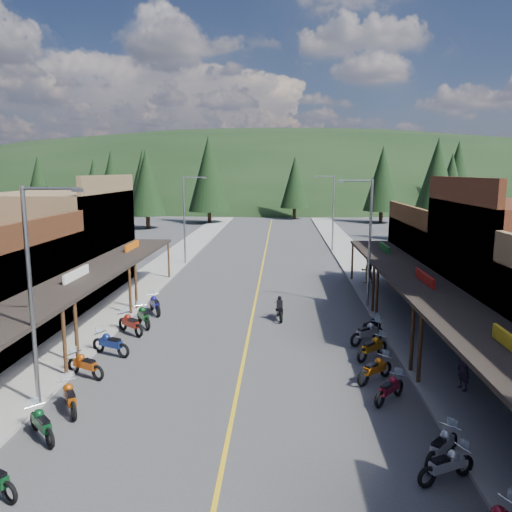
# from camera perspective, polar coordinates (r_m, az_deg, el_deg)

# --- Properties ---
(ground) EXTENTS (220.00, 220.00, 0.00)m
(ground) POSITION_cam_1_polar(r_m,az_deg,el_deg) (24.15, -1.24, -10.86)
(ground) COLOR #38383A
(ground) RESTS_ON ground
(centerline) EXTENTS (0.15, 90.00, 0.01)m
(centerline) POSITION_cam_1_polar(r_m,az_deg,el_deg) (43.42, 0.65, -1.54)
(centerline) COLOR gold
(centerline) RESTS_ON ground
(sidewalk_west) EXTENTS (3.40, 94.00, 0.15)m
(sidewalk_west) POSITION_cam_1_polar(r_m,az_deg,el_deg) (44.59, -10.59, -1.31)
(sidewalk_west) COLOR gray
(sidewalk_west) RESTS_ON ground
(sidewalk_east) EXTENTS (3.40, 94.00, 0.15)m
(sidewalk_east) POSITION_cam_1_polar(r_m,az_deg,el_deg) (43.94, 12.07, -1.53)
(sidewalk_east) COLOR gray
(sidewalk_east) RESTS_ON ground
(shop_west_3) EXTENTS (10.90, 10.20, 8.20)m
(shop_west_3) POSITION_cam_1_polar(r_m,az_deg,el_deg) (37.53, -21.43, 1.44)
(shop_west_3) COLOR brown
(shop_west_3) RESTS_ON ground
(shop_east_3) EXTENTS (10.90, 10.20, 6.20)m
(shop_east_3) POSITION_cam_1_polar(r_m,az_deg,el_deg) (36.44, 22.24, -0.41)
(shop_east_3) COLOR #4C2D16
(shop_east_3) RESTS_ON ground
(streetlight_0) EXTENTS (2.16, 0.18, 8.00)m
(streetlight_0) POSITION_cam_1_polar(r_m,az_deg,el_deg) (19.08, -24.03, -3.34)
(streetlight_0) COLOR gray
(streetlight_0) RESTS_ON ground
(streetlight_1) EXTENTS (2.16, 0.18, 8.00)m
(streetlight_1) POSITION_cam_1_polar(r_m,az_deg,el_deg) (45.55, -8.04, 4.56)
(streetlight_1) COLOR gray
(streetlight_1) RESTS_ON ground
(streetlight_2) EXTENTS (2.16, 0.18, 8.00)m
(streetlight_2) POSITION_cam_1_polar(r_m,az_deg,el_deg) (31.27, 12.63, 2.09)
(streetlight_2) COLOR gray
(streetlight_2) RESTS_ON ground
(streetlight_3) EXTENTS (2.16, 0.18, 8.00)m
(streetlight_3) POSITION_cam_1_polar(r_m,az_deg,el_deg) (52.97, 8.66, 5.26)
(streetlight_3) COLOR gray
(streetlight_3) RESTS_ON ground
(ridge_hill) EXTENTS (310.00, 140.00, 60.00)m
(ridge_hill) POSITION_cam_1_polar(r_m,az_deg,el_deg) (157.78, 2.30, 6.65)
(ridge_hill) COLOR black
(ridge_hill) RESTS_ON ground
(pine_0) EXTENTS (5.04, 5.04, 11.00)m
(pine_0) POSITION_cam_1_polar(r_m,az_deg,el_deg) (94.27, -23.56, 7.72)
(pine_0) COLOR black
(pine_0) RESTS_ON ground
(pine_1) EXTENTS (5.88, 5.88, 12.50)m
(pine_1) POSITION_cam_1_polar(r_m,az_deg,el_deg) (96.04, -12.76, 8.76)
(pine_1) COLOR black
(pine_1) RESTS_ON ground
(pine_2) EXTENTS (6.72, 6.72, 14.00)m
(pine_2) POSITION_cam_1_polar(r_m,az_deg,el_deg) (81.39, -5.42, 9.34)
(pine_2) COLOR black
(pine_2) RESTS_ON ground
(pine_3) EXTENTS (5.04, 5.04, 11.00)m
(pine_3) POSITION_cam_1_polar(r_m,az_deg,el_deg) (88.60, 4.45, 8.41)
(pine_3) COLOR black
(pine_3) RESTS_ON ground
(pine_4) EXTENTS (5.88, 5.88, 12.50)m
(pine_4) POSITION_cam_1_polar(r_m,az_deg,el_deg) (84.16, 14.25, 8.59)
(pine_4) COLOR black
(pine_4) RESTS_ON ground
(pine_5) EXTENTS (6.72, 6.72, 14.00)m
(pine_5) POSITION_cam_1_polar(r_m,az_deg,el_deg) (99.93, 22.04, 8.75)
(pine_5) COLOR black
(pine_5) RESTS_ON ground
(pine_7) EXTENTS (5.88, 5.88, 12.50)m
(pine_7) POSITION_cam_1_polar(r_m,az_deg,el_deg) (104.14, -16.16, 8.67)
(pine_7) COLOR black
(pine_7) RESTS_ON ground
(pine_8) EXTENTS (4.48, 4.48, 10.00)m
(pine_8) POSITION_cam_1_polar(r_m,az_deg,el_deg) (66.92, -17.96, 7.12)
(pine_8) COLOR black
(pine_8) RESTS_ON ground
(pine_9) EXTENTS (4.93, 4.93, 10.80)m
(pine_9) POSITION_cam_1_polar(r_m,az_deg,el_deg) (71.18, 21.37, 7.38)
(pine_9) COLOR black
(pine_9) RESTS_ON ground
(pine_10) EXTENTS (5.38, 5.38, 11.60)m
(pine_10) POSITION_cam_1_polar(r_m,az_deg,el_deg) (75.18, -12.40, 8.22)
(pine_10) COLOR black
(pine_10) RESTS_ON ground
(pine_11) EXTENTS (5.82, 5.82, 12.40)m
(pine_11) POSITION_cam_1_polar(r_m,az_deg,el_deg) (63.28, 19.94, 7.98)
(pine_11) COLOR black
(pine_11) RESTS_ON ground
(bike_west_4) EXTENTS (1.86, 1.88, 1.13)m
(bike_west_4) POSITION_cam_1_polar(r_m,az_deg,el_deg) (18.10, -23.31, -17.09)
(bike_west_4) COLOR #0C3F1D
(bike_west_4) RESTS_ON ground
(bike_west_5) EXTENTS (1.68, 2.11, 1.18)m
(bike_west_5) POSITION_cam_1_polar(r_m,az_deg,el_deg) (19.56, -20.52, -14.77)
(bike_west_5) COLOR #A8480C
(bike_west_5) RESTS_ON ground
(bike_west_6) EXTENTS (2.12, 1.54, 1.16)m
(bike_west_6) POSITION_cam_1_polar(r_m,az_deg,el_deg) (22.33, -18.95, -11.58)
(bike_west_6) COLOR #A9420C
(bike_west_6) RESTS_ON ground
(bike_west_7) EXTENTS (2.25, 1.56, 1.23)m
(bike_west_7) POSITION_cam_1_polar(r_m,az_deg,el_deg) (24.44, -16.29, -9.48)
(bike_west_7) COLOR navy
(bike_west_7) RESTS_ON ground
(bike_west_8) EXTENTS (2.11, 2.01, 1.25)m
(bike_west_8) POSITION_cam_1_polar(r_m,az_deg,el_deg) (27.20, -14.16, -7.39)
(bike_west_8) COLOR maroon
(bike_west_8) RESTS_ON ground
(bike_west_9) EXTENTS (1.75, 2.25, 1.25)m
(bike_west_9) POSITION_cam_1_polar(r_m,az_deg,el_deg) (28.36, -12.73, -6.62)
(bike_west_9) COLOR #0D4519
(bike_west_9) RESTS_ON ground
(bike_west_10) EXTENTS (1.69, 2.29, 1.26)m
(bike_west_10) POSITION_cam_1_polar(r_m,az_deg,el_deg) (30.62, -11.48, -5.35)
(bike_west_10) COLOR navy
(bike_west_10) RESTS_ON ground
(bike_east_3) EXTENTS (1.98, 1.40, 1.08)m
(bike_east_3) POSITION_cam_1_polar(r_m,az_deg,el_deg) (15.75, 20.95, -21.30)
(bike_east_3) COLOR #A6A6AC
(bike_east_3) RESTS_ON ground
(bike_east_4) EXTENTS (1.80, 1.91, 1.12)m
(bike_east_4) POSITION_cam_1_polar(r_m,az_deg,el_deg) (16.56, 20.50, -19.56)
(bike_east_4) COLOR #ADAEB3
(bike_east_4) RESTS_ON ground
(bike_east_5) EXTENTS (1.76, 1.88, 1.11)m
(bike_east_5) POSITION_cam_1_polar(r_m,az_deg,el_deg) (19.75, 15.02, -14.34)
(bike_east_5) COLOR maroon
(bike_east_5) RESTS_ON ground
(bike_east_6) EXTENTS (1.97, 1.86, 1.16)m
(bike_east_6) POSITION_cam_1_polar(r_m,az_deg,el_deg) (21.31, 13.45, -12.35)
(bike_east_6) COLOR #BD5A0D
(bike_east_6) RESTS_ON ground
(bike_east_7) EXTENTS (1.98, 1.92, 1.18)m
(bike_east_7) POSITION_cam_1_polar(r_m,az_deg,el_deg) (23.67, 13.15, -10.04)
(bike_east_7) COLOR #AC690C
(bike_east_7) RESTS_ON ground
(bike_east_8) EXTENTS (2.17, 1.91, 1.25)m
(bike_east_8) POSITION_cam_1_polar(r_m,az_deg,el_deg) (25.55, 12.59, -8.45)
(bike_east_8) COLOR #98979D
(bike_east_8) RESTS_ON ground
(bike_east_9) EXTENTS (1.74, 1.81, 1.08)m
(bike_east_9) POSITION_cam_1_polar(r_m,az_deg,el_deg) (26.83, 12.94, -7.77)
(bike_east_9) COLOR black
(bike_east_9) RESTS_ON ground
(rider_on_bike) EXTENTS (0.88, 1.98, 1.46)m
(rider_on_bike) POSITION_cam_1_polar(r_m,az_deg,el_deg) (28.91, 2.71, -6.16)
(rider_on_bike) COLOR black
(rider_on_bike) RESTS_ON ground
(pedestrian_east_a) EXTENTS (0.60, 0.74, 1.73)m
(pedestrian_east_a) POSITION_cam_1_polar(r_m,az_deg,el_deg) (21.17, 22.69, -11.74)
(pedestrian_east_a) COLOR black
(pedestrian_east_a) RESTS_ON sidewalk_east
(pedestrian_east_b) EXTENTS (0.95, 0.57, 1.92)m
(pedestrian_east_b) POSITION_cam_1_polar(r_m,az_deg,el_deg) (38.27, 12.64, -1.63)
(pedestrian_east_b) COLOR brown
(pedestrian_east_b) RESTS_ON sidewalk_east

